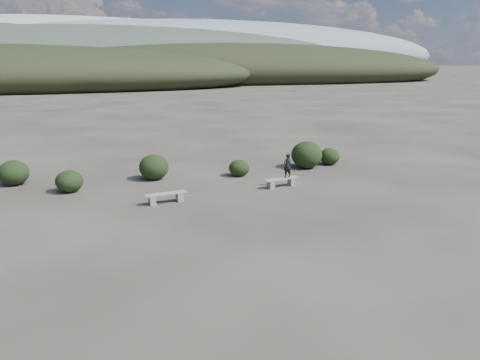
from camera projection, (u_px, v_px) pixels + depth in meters
name	position (u px, v px, depth m)	size (l,w,h in m)	color
ground	(254.00, 246.00, 13.76)	(1200.00, 1200.00, 0.00)	#2D2823
bench_left	(166.00, 197.00, 17.82)	(1.66, 0.61, 0.41)	gray
bench_right	(281.00, 182.00, 20.13)	(1.62, 0.64, 0.40)	gray
seated_person	(287.00, 166.00, 20.11)	(0.38, 0.25, 1.04)	black
shrub_a	(69.00, 181.00, 19.34)	(1.12, 1.12, 0.92)	black
shrub_b	(154.00, 167.00, 21.39)	(1.35, 1.35, 1.16)	black
shrub_c	(239.00, 168.00, 22.06)	(0.98, 0.98, 0.78)	black
shrub_d	(307.00, 155.00, 23.69)	(1.56, 1.56, 1.37)	black
shrub_e	(329.00, 156.00, 24.53)	(1.06, 1.06, 0.88)	black
shrub_f	(14.00, 173.00, 20.44)	(1.30, 1.30, 1.10)	black
mountain_ridges	(85.00, 54.00, 323.00)	(500.00, 400.00, 56.00)	black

